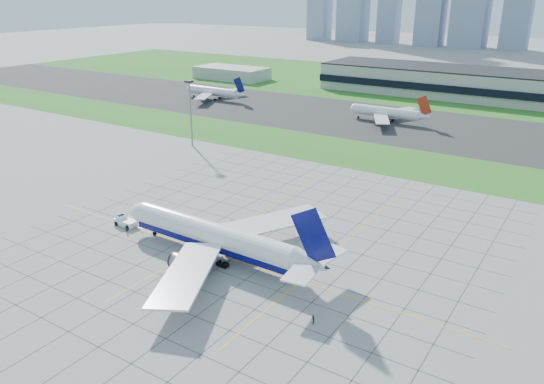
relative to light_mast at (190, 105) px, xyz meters
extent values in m
plane|color=#989893|center=(70.00, -65.00, -16.18)|extent=(1400.00, 1400.00, 0.00)
cube|color=#227120|center=(70.00, 25.00, -16.16)|extent=(700.00, 35.00, 0.04)
cube|color=#383838|center=(70.00, 80.00, -16.15)|extent=(700.00, 75.00, 0.04)
cube|color=#227120|center=(70.00, 190.00, -16.16)|extent=(700.00, 145.00, 0.04)
cube|color=#474744|center=(22.00, -55.00, -16.17)|extent=(0.18, 130.00, 0.02)
cube|color=#474744|center=(30.00, -55.00, -16.17)|extent=(0.18, 130.00, 0.02)
cube|color=#474744|center=(38.00, -55.00, -16.17)|extent=(0.18, 130.00, 0.02)
cube|color=#474744|center=(46.00, -55.00, -16.17)|extent=(0.18, 130.00, 0.02)
cube|color=#474744|center=(54.00, -55.00, -16.17)|extent=(0.18, 130.00, 0.02)
cube|color=#474744|center=(62.00, -55.00, -16.17)|extent=(0.18, 130.00, 0.02)
cube|color=#474744|center=(70.00, -55.00, -16.17)|extent=(0.18, 130.00, 0.02)
cube|color=#474744|center=(78.00, -55.00, -16.17)|extent=(0.18, 130.00, 0.02)
cube|color=#474744|center=(86.00, -55.00, -16.17)|extent=(0.18, 130.00, 0.02)
cube|color=#474744|center=(94.00, -55.00, -16.17)|extent=(0.18, 130.00, 0.02)
cube|color=#474744|center=(102.00, -55.00, -16.17)|extent=(0.18, 130.00, 0.02)
cube|color=#474744|center=(110.00, -55.00, -16.17)|extent=(0.18, 130.00, 0.02)
cube|color=#474744|center=(118.00, -55.00, -16.17)|extent=(0.18, 130.00, 0.02)
cube|color=#474744|center=(70.00, -105.00, -16.17)|extent=(110.00, 0.18, 0.02)
cube|color=#474744|center=(70.00, -97.00, -16.17)|extent=(110.00, 0.18, 0.02)
cube|color=#474744|center=(70.00, -89.00, -16.17)|extent=(110.00, 0.18, 0.02)
cube|color=#474744|center=(70.00, -81.00, -16.17)|extent=(110.00, 0.18, 0.02)
cube|color=#474744|center=(70.00, -73.00, -16.17)|extent=(110.00, 0.18, 0.02)
cube|color=#474744|center=(70.00, -65.00, -16.17)|extent=(110.00, 0.18, 0.02)
cube|color=#474744|center=(70.00, -57.00, -16.17)|extent=(110.00, 0.18, 0.02)
cube|color=#474744|center=(70.00, -49.00, -16.17)|extent=(110.00, 0.18, 0.02)
cube|color=#474744|center=(70.00, -41.00, -16.17)|extent=(110.00, 0.18, 0.02)
cube|color=#474744|center=(70.00, -33.00, -16.17)|extent=(110.00, 0.18, 0.02)
cube|color=#474744|center=(70.00, -25.00, -16.17)|extent=(110.00, 0.18, 0.02)
cube|color=#474744|center=(70.00, -17.00, -16.17)|extent=(110.00, 0.18, 0.02)
cube|color=#474744|center=(70.00, -9.00, -16.17)|extent=(110.00, 0.18, 0.02)
cube|color=#474744|center=(70.00, -1.00, -16.17)|extent=(110.00, 0.18, 0.02)
cube|color=yellow|center=(70.00, -67.00, -16.16)|extent=(120.00, 0.25, 0.03)
cube|color=yellow|center=(60.00, -45.00, -16.16)|extent=(0.25, 100.00, 0.03)
cube|color=yellow|center=(88.00, -45.00, -16.16)|extent=(0.25, 100.00, 0.03)
cube|color=#B7B7B2|center=(-90.00, 145.00, -12.18)|extent=(50.00, 25.00, 8.00)
cylinder|color=gray|center=(0.00, 0.00, -3.68)|extent=(0.70, 0.70, 25.00)
cube|color=black|center=(0.00, 0.00, 9.02)|extent=(2.50, 2.50, 0.80)
cube|color=#8492AD|center=(-188.00, 455.00, 17.82)|extent=(24.00, 21.60, 68.00)
cube|color=#8492AD|center=(-98.00, 455.00, 31.32)|extent=(22.00, 19.80, 95.00)
cube|color=#8492AD|center=(-8.00, 455.00, 20.82)|extent=(35.00, 31.50, 74.00)
cylinder|color=white|center=(65.74, -67.89, -10.85)|extent=(43.91, 6.65, 5.71)
cube|color=#090B5B|center=(65.74, -67.89, -12.66)|extent=(43.90, 6.27, 1.52)
ellipsoid|color=white|center=(43.84, -67.42, -10.85)|extent=(9.26, 5.91, 5.71)
cube|color=black|center=(41.75, -67.38, -10.37)|extent=(2.16, 3.09, 0.57)
cone|color=white|center=(90.96, -68.43, -10.56)|extent=(7.73, 5.59, 5.43)
cube|color=#090B5B|center=(91.44, -68.44, -4.18)|extent=(10.39, 0.70, 12.15)
cube|color=white|center=(71.78, -52.78, -11.80)|extent=(19.83, 27.63, 0.92)
cube|color=white|center=(71.12, -83.25, -11.80)|extent=(18.96, 27.80, 0.92)
cylinder|color=slate|center=(65.95, -57.90, -13.71)|extent=(6.27, 3.75, 3.62)
cylinder|color=slate|center=(65.52, -77.89, -13.71)|extent=(6.27, 3.75, 3.62)
cylinder|color=gray|center=(46.22, -67.47, -14.94)|extent=(0.35, 0.35, 2.48)
cylinder|color=black|center=(46.22, -67.47, -15.66)|extent=(1.06, 0.50, 1.05)
cylinder|color=black|center=(70.56, -64.95, -15.56)|extent=(1.26, 1.17, 1.24)
cylinder|color=black|center=(70.43, -71.04, -15.56)|extent=(1.26, 1.17, 1.24)
cube|color=white|center=(35.81, -67.27, -15.24)|extent=(6.32, 3.05, 1.46)
cube|color=white|center=(34.15, -67.23, -14.20)|extent=(1.93, 2.33, 1.15)
cube|color=black|center=(34.15, -67.23, -13.99)|extent=(1.71, 2.12, 0.73)
cube|color=gray|center=(40.30, -67.36, -15.56)|extent=(3.13, 0.25, 0.19)
cylinder|color=black|center=(33.76, -65.87, -15.61)|extent=(1.16, 0.55, 1.15)
cylinder|color=black|center=(33.70, -68.58, -15.61)|extent=(1.16, 0.55, 1.15)
cylinder|color=black|center=(37.93, -65.96, -15.61)|extent=(1.16, 0.55, 1.15)
cylinder|color=black|center=(37.87, -68.67, -15.61)|extent=(1.16, 0.55, 1.15)
imported|color=black|center=(39.27, -70.21, -15.37)|extent=(0.69, 0.69, 1.62)
imported|color=black|center=(97.52, -78.95, -15.34)|extent=(1.00, 1.04, 1.69)
cylinder|color=white|center=(-53.60, 79.71, -11.68)|extent=(32.66, 4.80, 4.80)
cube|color=#070D4F|center=(-35.45, 79.71, -6.68)|extent=(7.46, 0.40, 9.15)
cube|color=white|center=(-51.33, 90.71, -12.48)|extent=(13.89, 20.66, 0.40)
cube|color=white|center=(-51.33, 68.71, -12.48)|extent=(13.89, 20.66, 0.40)
cylinder|color=black|center=(-50.88, 81.91, -15.68)|extent=(1.00, 1.00, 1.00)
cylinder|color=black|center=(-50.88, 77.51, -15.68)|extent=(1.00, 1.00, 1.00)
cylinder|color=white|center=(48.46, 80.58, -11.68)|extent=(31.18, 4.80, 4.80)
cube|color=#A62813|center=(65.78, 80.58, -6.68)|extent=(7.46, 0.40, 9.15)
cube|color=white|center=(50.62, 91.58, -12.48)|extent=(13.89, 20.66, 0.40)
cube|color=white|center=(50.62, 69.58, -12.48)|extent=(13.89, 20.66, 0.40)
cylinder|color=black|center=(51.05, 82.78, -15.68)|extent=(1.00, 1.00, 1.00)
cylinder|color=black|center=(51.05, 78.38, -15.68)|extent=(1.00, 1.00, 1.00)
camera|label=1|loc=(136.02, -152.07, 40.94)|focal=35.00mm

